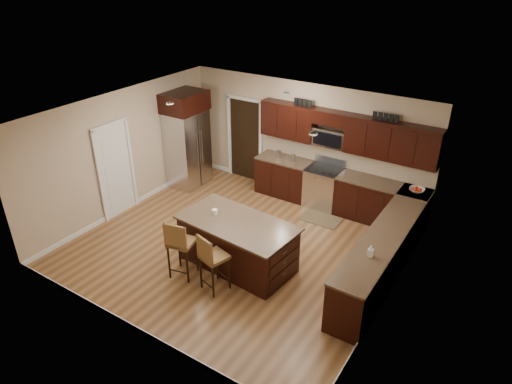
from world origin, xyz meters
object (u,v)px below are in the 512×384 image
Objects in this scene: range at (323,187)px; island at (238,245)px; stool_mid at (211,257)px; refrigerator at (187,139)px; stool_left at (180,243)px.

island is at bearing -96.79° from range.
stool_mid is 0.47× the size of refrigerator.
stool_left reaches higher than stool_mid.
range reaches higher than stool_mid.
refrigerator reaches higher than island.
island is 1.95× the size of stool_left.
refrigerator is (-2.32, 2.97, 0.49)m from stool_left.
island is 0.95× the size of refrigerator.
range reaches higher than island.
range is 2.94m from island.
range is 3.90m from stool_left.
range is 0.97× the size of stool_left.
range is at bearing 101.16° from stool_mid.
stool_mid is at bearing -81.60° from island.
island is 3.72m from refrigerator.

